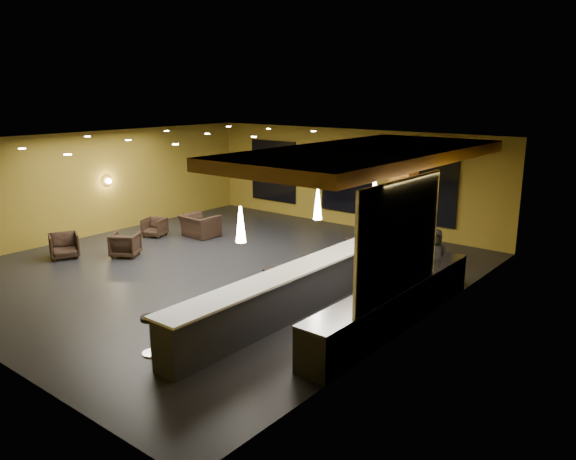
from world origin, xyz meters
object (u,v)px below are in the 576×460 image
Objects in this scene: staff_a at (393,255)px; armchair_a at (64,246)px; prep_counter at (394,305)px; bar_stool_5 at (336,257)px; pendant_0 at (241,224)px; armchair_b at (125,245)px; bar_stool_0 at (151,330)px; armchair_c at (155,227)px; bar_stool_3 at (271,281)px; bar_stool_6 at (350,248)px; pendant_2 at (375,189)px; bar_stool_2 at (248,295)px; column at (403,203)px; bar_counter at (304,288)px; armchair_d at (200,226)px; staff_c at (434,258)px; bar_stool_1 at (204,314)px; pendant_1 at (318,204)px; bar_stool_4 at (309,268)px; staff_b at (413,251)px.

armchair_a is at bearing -131.34° from staff_a.
bar_stool_5 is (-2.70, 1.86, 0.12)m from prep_counter.
armchair_a is (-7.95, 0.80, -1.98)m from pendant_0.
bar_stool_0 is at bearing 114.63° from armchair_b.
prep_counter is at bearing -34.52° from bar_stool_5.
bar_stool_3 is (7.05, -2.20, 0.23)m from armchair_c.
armchair_b is at bearing -149.45° from bar_stool_6.
bar_stool_2 is at bearing -99.17° from pendant_2.
column is at bearing -179.26° from armchair_b.
bar_counter is 2.06m from prep_counter.
pendant_2 is at bearing 42.35° from bar_stool_5.
pendant_2 is (0.00, 5.00, 0.00)m from pendant_0.
bar_stool_3 is (-1.53, -2.96, -0.22)m from staff_a.
prep_counter reaches higher than armchair_d.
pendant_0 is 0.93× the size of bar_stool_0.
bar_stool_3 is at bearing 153.89° from armchair_d.
bar_stool_2 is (-2.26, -4.39, -0.23)m from staff_c.
bar_stool_1 is 1.31m from bar_stool_2.
armchair_a is 7.44m from bar_stool_0.
pendant_0 is 9.09m from armchair_c.
armchair_d is (-6.65, 4.99, -1.98)m from pendant_0.
staff_a is 1.76m from bar_stool_6.
pendant_1 is 3.56m from bar_stool_6.
bar_stool_0 is at bearing -92.12° from bar_stool_4.
bar_stool_6 is at bearing 91.76° from bar_stool_3.
staff_b reaches higher than bar_stool_5.
bar_stool_5 is at bearing 90.66° from bar_stool_2.
pendant_0 reaches higher than bar_stool_0.
staff_c is (-0.40, 2.78, 0.32)m from prep_counter.
staff_c is at bearing 167.79° from armchair_b.
staff_b is (1.07, 3.19, 0.34)m from bar_counter.
staff_c is 2.55m from bar_stool_6.
bar_stool_5 is (0.01, 1.21, 0.01)m from bar_stool_4.
staff_c is 2.49m from bar_stool_5.
column is 1.71m from pendant_2.
armchair_a is 0.95× the size of bar_stool_5.
bar_stool_2 reaches higher than bar_stool_1.
column is at bearing 83.37° from bar_stool_2.
bar_stool_1 is (-0.66, -7.02, -1.25)m from column.
armchair_d reaches higher than armchair_a.
staff_b is at bearing 166.35° from staff_c.
pendant_0 is at bearing -90.00° from pendant_1.
bar_counter is 2.29× the size of column.
bar_stool_2 is at bearing -96.63° from column.
bar_stool_4 is (-0.71, 1.15, 0.04)m from bar_counter.
bar_stool_5 reaches higher than bar_stool_6.
staff_c is at bearing 1.59° from staff_b.
pendant_2 is 0.89× the size of bar_stool_6.
pendant_2 reaches higher than armchair_b.
bar_stool_0 is (-0.89, -6.54, -1.87)m from pendant_2.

